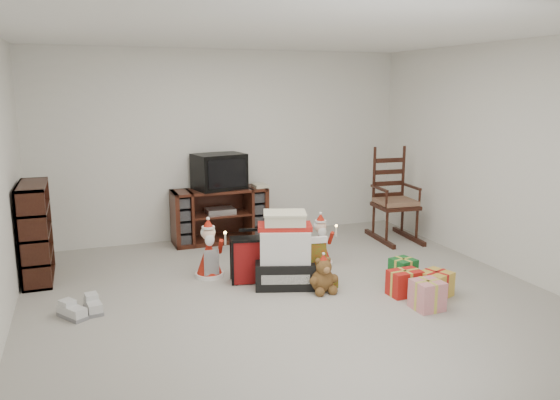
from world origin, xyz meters
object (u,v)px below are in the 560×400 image
(mrs_claus_figurine, at_px, (209,254))
(gift_cluster, at_px, (415,282))
(gift_pile, at_px, (285,254))
(red_suitcase, at_px, (249,260))
(tv_stand, at_px, (220,215))
(teddy_bear, at_px, (323,277))
(bookshelf, at_px, (36,234))
(crt_television, at_px, (219,171))
(santa_figurine, at_px, (320,245))
(sneaker_pair, at_px, (83,309))
(rocking_chair, at_px, (393,207))

(mrs_claus_figurine, distance_m, gift_cluster, 2.16)
(gift_pile, xyz_separation_m, red_suitcase, (-0.31, 0.21, -0.09))
(gift_pile, height_order, gift_cluster, gift_pile)
(tv_stand, relative_size, teddy_bear, 3.52)
(mrs_claus_figurine, bearing_deg, red_suitcase, -41.25)
(bookshelf, xyz_separation_m, red_suitcase, (2.08, -0.88, -0.25))
(bookshelf, bearing_deg, red_suitcase, -22.91)
(gift_pile, distance_m, teddy_bear, 0.46)
(teddy_bear, bearing_deg, crt_television, 103.13)
(red_suitcase, distance_m, teddy_bear, 0.80)
(gift_pile, distance_m, gift_cluster, 1.32)
(red_suitcase, bearing_deg, gift_pile, -23.53)
(santa_figurine, bearing_deg, teddy_bear, -112.56)
(red_suitcase, distance_m, sneaker_pair, 1.70)
(tv_stand, height_order, crt_television, crt_television)
(bookshelf, xyz_separation_m, santa_figurine, (3.01, -0.61, -0.26))
(mrs_claus_figurine, height_order, gift_cluster, mrs_claus_figurine)
(tv_stand, bearing_deg, gift_cluster, -63.19)
(gift_cluster, bearing_deg, sneaker_pair, 168.60)
(tv_stand, height_order, rocking_chair, rocking_chair)
(teddy_bear, distance_m, sneaker_pair, 2.28)
(crt_television, bearing_deg, gift_cluster, -75.67)
(red_suitcase, bearing_deg, rocking_chair, 32.93)
(tv_stand, distance_m, gift_pile, 1.85)
(gift_cluster, bearing_deg, bookshelf, 152.87)
(red_suitcase, relative_size, santa_figurine, 0.92)
(tv_stand, height_order, sneaker_pair, tv_stand)
(tv_stand, bearing_deg, rocking_chair, -17.76)
(bookshelf, height_order, teddy_bear, bookshelf)
(rocking_chair, relative_size, mrs_claus_figurine, 1.99)
(gift_pile, height_order, red_suitcase, gift_pile)
(teddy_bear, relative_size, crt_television, 0.50)
(gift_pile, distance_m, crt_television, 1.95)
(teddy_bear, xyz_separation_m, sneaker_pair, (-2.26, 0.23, -0.10))
(tv_stand, distance_m, crt_television, 0.58)
(crt_television, bearing_deg, santa_figurine, -71.69)
(bookshelf, xyz_separation_m, gift_cluster, (3.50, -1.79, -0.36))
(santa_figurine, bearing_deg, tv_stand, 121.95)
(tv_stand, height_order, gift_cluster, tv_stand)
(gift_cluster, bearing_deg, rocking_chair, 64.59)
(gift_cluster, relative_size, crt_television, 1.27)
(bookshelf, height_order, sneaker_pair, bookshelf)
(teddy_bear, bearing_deg, mrs_claus_figurine, 138.77)
(red_suitcase, bearing_deg, crt_television, 97.15)
(gift_pile, relative_size, teddy_bear, 2.14)
(santa_figurine, bearing_deg, mrs_claus_figurine, 177.91)
(red_suitcase, relative_size, sneaker_pair, 1.33)
(mrs_claus_figurine, relative_size, sneaker_pair, 1.53)
(rocking_chair, height_order, sneaker_pair, rocking_chair)
(santa_figurine, xyz_separation_m, sneaker_pair, (-2.59, -0.56, -0.18))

